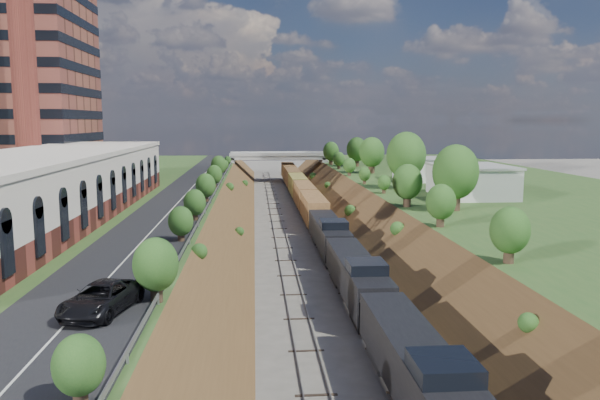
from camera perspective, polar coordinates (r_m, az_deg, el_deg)
The scene contains 18 objects.
platform_left at distance 90.04m, azimuth -21.93°, elevation -0.97°, with size 44.00×180.00×5.00m, color #315623.
platform_right at distance 94.28m, azimuth 19.96°, elevation -0.50°, with size 44.00×180.00×5.00m, color #315623.
embankment_left at distance 86.43m, azimuth -7.78°, elevation -2.50°, with size 7.07×180.00×7.07m, color brown.
embankment_right at distance 87.93m, azimuth 6.70°, elevation -2.30°, with size 7.07×180.00×7.07m, color brown.
rail_left_track at distance 86.33m, azimuth -2.20°, elevation -2.38°, with size 1.58×180.00×0.18m, color gray.
rail_right_track at distance 86.69m, azimuth 1.24°, elevation -2.33°, with size 1.58×180.00×0.18m, color gray.
road at distance 86.07m, azimuth -10.83°, elevation 0.79°, with size 8.00×180.00×0.10m, color black.
guardrail at distance 85.45m, azimuth -8.12°, elevation 1.14°, with size 0.10×171.00×0.70m.
commercial_building at distance 67.02m, azimuth -23.69°, elevation 1.30°, with size 14.30×62.30×7.00m.
highrise_tower at distance 105.61m, azimuth -26.72°, elevation 16.55°, with size 22.00×22.00×53.90m.
smokestack at distance 86.87m, azimuth -25.44°, elevation 13.45°, with size 3.20×3.20×40.00m, color brown.
overpass at distance 147.40m, azimuth -2.17°, elevation 3.72°, with size 24.50×8.30×7.40m.
white_building_near at distance 82.77m, azimuth 16.38°, elevation 1.70°, with size 9.00×12.00×4.00m, color silver.
white_building_far at distance 103.41m, azimuth 11.80°, elevation 2.89°, with size 8.00×10.00×3.60m, color silver.
tree_right_large at distance 69.10m, azimuth 14.93°, elevation 2.60°, with size 5.25×5.25×7.61m.
tree_left_crest at distance 46.04m, azimuth -11.75°, elevation -2.72°, with size 2.45×2.45×3.55m.
freight_train at distance 91.28m, azimuth 0.93°, elevation -0.27°, with size 2.94×134.47×4.55m.
suv at distance 33.22m, azimuth -18.82°, elevation -9.05°, with size 2.68×5.82×1.62m, color black.
Camera 1 is at (-5.92, -24.92, 15.28)m, focal length 35.00 mm.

